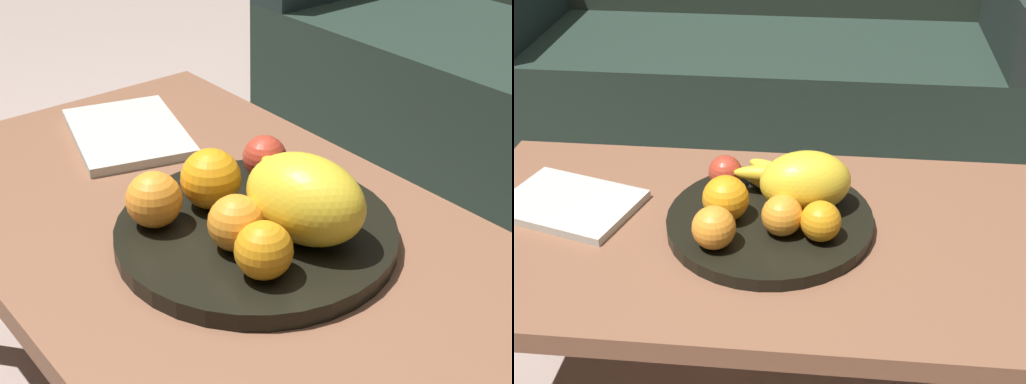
% 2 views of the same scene
% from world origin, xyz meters
% --- Properties ---
extents(coffee_table, '(1.14, 0.61, 0.43)m').
position_xyz_m(coffee_table, '(0.00, 0.00, 0.38)').
color(coffee_table, brown).
rests_on(coffee_table, ground_plane).
extents(couch, '(1.70, 0.70, 0.90)m').
position_xyz_m(couch, '(-0.11, 1.18, 0.30)').
color(couch, '#202F26').
rests_on(couch, ground_plane).
extents(fruit_bowl, '(0.38, 0.38, 0.03)m').
position_xyz_m(fruit_bowl, '(0.02, 0.02, 0.44)').
color(fruit_bowl, black).
rests_on(fruit_bowl, coffee_table).
extents(melon_large_front, '(0.19, 0.15, 0.11)m').
position_xyz_m(melon_large_front, '(0.08, 0.05, 0.51)').
color(melon_large_front, yellow).
rests_on(melon_large_front, fruit_bowl).
extents(orange_front, '(0.08, 0.08, 0.08)m').
position_xyz_m(orange_front, '(-0.06, -0.00, 0.49)').
color(orange_front, orange).
rests_on(orange_front, fruit_bowl).
extents(orange_left, '(0.08, 0.08, 0.08)m').
position_xyz_m(orange_left, '(-0.06, -0.09, 0.49)').
color(orange_left, orange).
rests_on(orange_left, fruit_bowl).
extents(orange_right, '(0.07, 0.07, 0.07)m').
position_xyz_m(orange_right, '(0.05, -0.04, 0.49)').
color(orange_right, orange).
rests_on(orange_right, fruit_bowl).
extents(orange_back, '(0.07, 0.07, 0.07)m').
position_xyz_m(orange_back, '(0.11, -0.05, 0.49)').
color(orange_back, orange).
rests_on(orange_back, fruit_bowl).
extents(apple_front, '(0.07, 0.07, 0.07)m').
position_xyz_m(apple_front, '(-0.07, 0.11, 0.48)').
color(apple_front, '#BE3A27').
rests_on(apple_front, fruit_bowl).
extents(banana_bunch, '(0.16, 0.13, 0.06)m').
position_xyz_m(banana_bunch, '(0.03, 0.09, 0.48)').
color(banana_bunch, yellow).
rests_on(banana_bunch, fruit_bowl).
extents(magazine, '(0.29, 0.24, 0.02)m').
position_xyz_m(magazine, '(-0.37, 0.04, 0.43)').
color(magazine, beige).
rests_on(magazine, coffee_table).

